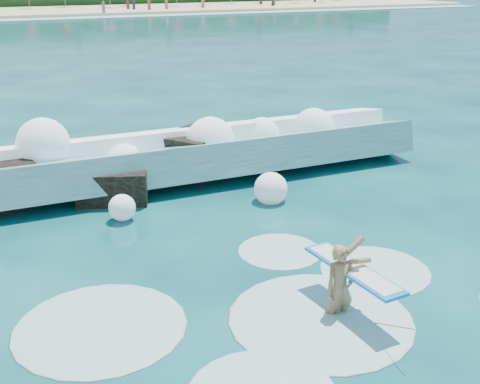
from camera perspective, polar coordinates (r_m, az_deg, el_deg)
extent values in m
plane|color=#072C39|center=(10.68, -2.98, -10.67)|extent=(200.00, 200.00, 0.00)
cube|color=teal|center=(16.18, -13.77, 1.67)|extent=(18.68, 2.84, 1.56)
cube|color=white|center=(16.80, -14.44, 3.97)|extent=(18.68, 1.32, 0.73)
cube|color=black|center=(15.54, -11.90, 0.53)|extent=(2.09, 1.86, 0.96)
cube|color=black|center=(17.29, -4.10, 3.44)|extent=(2.46, 2.37, 1.35)
imported|color=#9D6F49|center=(10.26, 9.44, -9.02)|extent=(0.58, 0.38, 1.56)
cube|color=#0B7ECA|center=(10.31, 10.69, -7.25)|extent=(0.67, 2.17, 0.05)
cube|color=silver|center=(10.31, 10.69, -7.18)|extent=(0.57, 1.98, 0.05)
cylinder|color=black|center=(9.57, 14.36, -12.21)|extent=(0.01, 0.91, 0.43)
sphere|color=white|center=(16.28, -18.16, 4.33)|extent=(1.37, 1.37, 1.37)
sphere|color=white|center=(16.38, -10.89, 2.75)|extent=(1.00, 1.00, 1.00)
sphere|color=white|center=(16.81, -2.83, 4.82)|extent=(1.37, 1.37, 1.37)
sphere|color=white|center=(18.00, 2.10, 5.50)|extent=(1.02, 1.02, 1.02)
sphere|color=white|center=(18.43, 6.98, 5.99)|extent=(1.25, 1.25, 1.25)
sphere|color=white|center=(14.16, -11.12, -1.46)|extent=(0.63, 0.63, 0.63)
sphere|color=white|center=(15.08, 2.94, 0.29)|extent=(0.85, 0.85, 0.85)
ellipsoid|color=silver|center=(10.39, 7.63, -11.81)|extent=(3.14, 3.14, 0.16)
ellipsoid|color=silver|center=(12.09, 12.66, -7.23)|extent=(2.15, 2.15, 0.11)
ellipsoid|color=silver|center=(10.35, -13.09, -12.35)|extent=(2.86, 2.86, 0.14)
ellipsoid|color=silver|center=(12.58, 3.79, -5.60)|extent=(1.76, 1.76, 0.09)
cube|color=#8C664C|center=(86.37, -14.67, 16.88)|extent=(0.35, 0.22, 1.39)
cube|color=#8C664C|center=(89.53, -11.56, 17.22)|extent=(0.35, 0.22, 1.40)
cube|color=#262633|center=(89.92, 1.36, 17.64)|extent=(0.35, 0.22, 1.45)
cube|color=#8C664C|center=(83.84, -16.87, 16.63)|extent=(0.35, 0.22, 1.50)
cube|color=#262633|center=(94.63, 6.39, 17.66)|extent=(0.35, 0.22, 1.43)
cube|color=brown|center=(90.48, -4.05, 17.66)|extent=(0.35, 0.22, 1.61)
cube|color=#8C664C|center=(87.51, 2.93, 17.36)|extent=(0.35, 0.22, 1.53)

